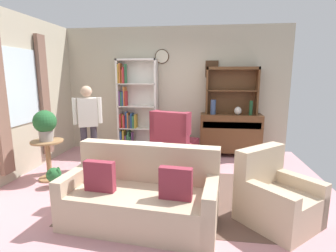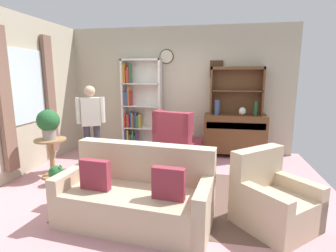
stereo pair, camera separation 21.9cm
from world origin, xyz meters
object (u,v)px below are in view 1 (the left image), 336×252
object	(u,v)px
coffee_table	(159,172)
plant_stand	(48,156)
sideboard	(230,133)
bottle_wine	(251,108)
bookshelf	(134,109)
potted_plant_small	(54,176)
person_reading	(88,121)
sideboard_hutch	(232,84)
couch_floral	(142,197)
book_stack	(152,164)
armchair_floral	(276,199)
wingback_chair	(174,143)
vase_tall	(213,107)
potted_plant_large	(45,123)

from	to	relation	value
coffee_table	plant_stand	bearing A→B (deg)	170.40
sideboard	bottle_wine	xyz separation A→B (m)	(0.39, -0.09, 0.56)
bookshelf	bottle_wine	distance (m)	2.57
potted_plant_small	person_reading	xyz separation A→B (m)	(0.21, 0.89, 0.72)
bookshelf	bottle_wine	world-z (taller)	bookshelf
sideboard_hutch	couch_floral	bearing A→B (deg)	-113.74
sideboard_hutch	book_stack	size ratio (longest dim) A/B	5.93
coffee_table	couch_floral	bearing A→B (deg)	-96.90
sideboard	bottle_wine	bearing A→B (deg)	-12.89
sideboard	armchair_floral	world-z (taller)	sideboard
armchair_floral	sideboard_hutch	bearing A→B (deg)	95.86
couch_floral	coffee_table	distance (m)	0.75
sideboard	sideboard_hutch	distance (m)	1.06
wingback_chair	person_reading	size ratio (longest dim) A/B	0.67
armchair_floral	wingback_chair	bearing A→B (deg)	124.61
bookshelf	bottle_wine	size ratio (longest dim) A/B	6.94
couch_floral	bottle_wine	bearing A→B (deg)	58.57
sideboard	bottle_wine	world-z (taller)	bottle_wine
armchair_floral	person_reading	distance (m)	3.40
bookshelf	vase_tall	world-z (taller)	bookshelf
vase_tall	plant_stand	size ratio (longest dim) A/B	0.46
couch_floral	plant_stand	size ratio (longest dim) A/B	2.77
vase_tall	potted_plant_small	size ratio (longest dim) A/B	0.98
vase_tall	coffee_table	xyz separation A→B (m)	(-0.83, -2.05, -0.72)
bookshelf	coffee_table	distance (m)	2.49
bookshelf	wingback_chair	size ratio (longest dim) A/B	2.00
book_stack	potted_plant_small	bearing A→B (deg)	-179.80
bookshelf	person_reading	distance (m)	1.39
potted_plant_small	person_reading	world-z (taller)	person_reading
bookshelf	book_stack	size ratio (longest dim) A/B	11.33
couch_floral	armchair_floral	bearing A→B (deg)	6.74
person_reading	potted_plant_small	bearing A→B (deg)	-103.06
wingback_chair	potted_plant_small	xyz separation A→B (m)	(-1.73, -1.54, -0.20)
sideboard_hutch	armchair_floral	bearing A→B (deg)	-84.14
bookshelf	wingback_chair	bearing A→B (deg)	-32.83
bookshelf	potted_plant_small	world-z (taller)	bookshelf
sideboard	coffee_table	world-z (taller)	sideboard
book_stack	bottle_wine	bearing A→B (deg)	49.06
sideboard_hutch	vase_tall	bearing A→B (deg)	-154.11
potted_plant_small	potted_plant_large	bearing A→B (deg)	132.70
vase_tall	bottle_wine	size ratio (longest dim) A/B	1.03
couch_floral	wingback_chair	distance (m)	2.33
plant_stand	coffee_table	world-z (taller)	plant_stand
sideboard	person_reading	world-z (taller)	person_reading
bookshelf	potted_plant_small	size ratio (longest dim) A/B	6.61
bookshelf	wingback_chair	distance (m)	1.32
bottle_wine	sideboard	bearing A→B (deg)	167.11
bookshelf	book_stack	distance (m)	2.39
armchair_floral	bottle_wine	bearing A→B (deg)	87.72
sideboard	bottle_wine	size ratio (longest dim) A/B	4.30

